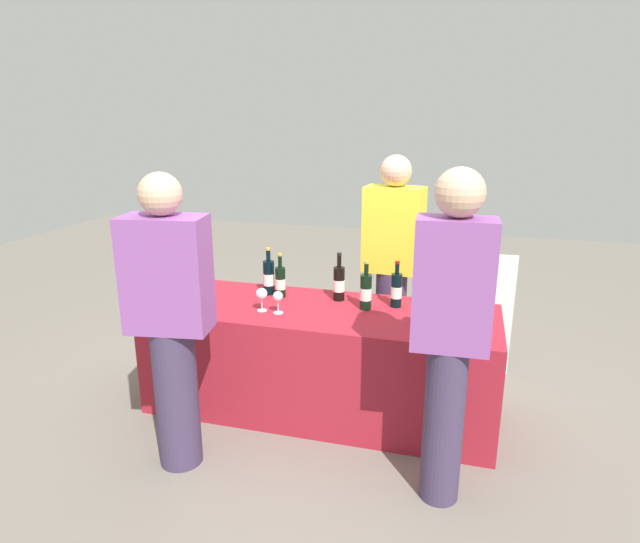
# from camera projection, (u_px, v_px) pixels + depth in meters

# --- Properties ---
(ground_plane) EXTENTS (12.00, 12.00, 0.00)m
(ground_plane) POSITION_uv_depth(u_px,v_px,m) (320.00, 407.00, 3.73)
(ground_plane) COLOR slate
(tasting_table) EXTENTS (2.29, 0.78, 0.73)m
(tasting_table) POSITION_uv_depth(u_px,v_px,m) (320.00, 359.00, 3.62)
(tasting_table) COLOR maroon
(tasting_table) RESTS_ON ground_plane
(wine_bottle_0) EXTENTS (0.08, 0.08, 0.33)m
(wine_bottle_0) POSITION_uv_depth(u_px,v_px,m) (269.00, 277.00, 3.77)
(wine_bottle_0) COLOR black
(wine_bottle_0) RESTS_ON tasting_table
(wine_bottle_1) EXTENTS (0.07, 0.07, 0.31)m
(wine_bottle_1) POSITION_uv_depth(u_px,v_px,m) (280.00, 282.00, 3.71)
(wine_bottle_1) COLOR black
(wine_bottle_1) RESTS_ON tasting_table
(wine_bottle_2) EXTENTS (0.08, 0.08, 0.33)m
(wine_bottle_2) POSITION_uv_depth(u_px,v_px,m) (339.00, 283.00, 3.65)
(wine_bottle_2) COLOR black
(wine_bottle_2) RESTS_ON tasting_table
(wine_bottle_3) EXTENTS (0.08, 0.08, 0.32)m
(wine_bottle_3) POSITION_uv_depth(u_px,v_px,m) (366.00, 292.00, 3.48)
(wine_bottle_3) COLOR black
(wine_bottle_3) RESTS_ON tasting_table
(wine_bottle_4) EXTENTS (0.07, 0.07, 0.31)m
(wine_bottle_4) POSITION_uv_depth(u_px,v_px,m) (396.00, 290.00, 3.52)
(wine_bottle_4) COLOR black
(wine_bottle_4) RESTS_ON tasting_table
(wine_bottle_5) EXTENTS (0.06, 0.06, 0.31)m
(wine_bottle_5) POSITION_uv_depth(u_px,v_px,m) (434.00, 296.00, 3.42)
(wine_bottle_5) COLOR black
(wine_bottle_5) RESTS_ON tasting_table
(wine_bottle_6) EXTENTS (0.07, 0.07, 0.29)m
(wine_bottle_6) POSITION_uv_depth(u_px,v_px,m) (467.00, 298.00, 3.40)
(wine_bottle_6) COLOR black
(wine_bottle_6) RESTS_ON tasting_table
(wine_glass_0) EXTENTS (0.07, 0.07, 0.15)m
(wine_glass_0) POSITION_uv_depth(u_px,v_px,m) (262.00, 294.00, 3.45)
(wine_glass_0) COLOR silver
(wine_glass_0) RESTS_ON tasting_table
(wine_glass_1) EXTENTS (0.06, 0.06, 0.14)m
(wine_glass_1) POSITION_uv_depth(u_px,v_px,m) (278.00, 297.00, 3.41)
(wine_glass_1) COLOR silver
(wine_glass_1) RESTS_ON tasting_table
(wine_glass_2) EXTENTS (0.07, 0.07, 0.14)m
(wine_glass_2) POSITION_uv_depth(u_px,v_px,m) (417.00, 310.00, 3.23)
(wine_glass_2) COLOR silver
(wine_glass_2) RESTS_ON tasting_table
(wine_glass_3) EXTENTS (0.06, 0.06, 0.14)m
(wine_glass_3) POSITION_uv_depth(u_px,v_px,m) (446.00, 315.00, 3.11)
(wine_glass_3) COLOR silver
(wine_glass_3) RESTS_ON tasting_table
(server_pouring) EXTENTS (0.44, 0.28, 1.67)m
(server_pouring) POSITION_uv_depth(u_px,v_px,m) (392.00, 261.00, 3.97)
(server_pouring) COLOR #3F3351
(server_pouring) RESTS_ON ground_plane
(guest_0) EXTENTS (0.47, 0.30, 1.67)m
(guest_0) POSITION_uv_depth(u_px,v_px,m) (170.00, 317.00, 2.91)
(guest_0) COLOR #3F3351
(guest_0) RESTS_ON ground_plane
(guest_1) EXTENTS (0.38, 0.23, 1.72)m
(guest_1) POSITION_uv_depth(u_px,v_px,m) (450.00, 328.00, 2.60)
(guest_1) COLOR #3F3351
(guest_1) RESTS_ON ground_plane
(menu_board) EXTENTS (0.50, 0.06, 0.94)m
(menu_board) POSITION_uv_depth(u_px,v_px,m) (478.00, 314.00, 4.13)
(menu_board) COLOR white
(menu_board) RESTS_ON ground_plane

